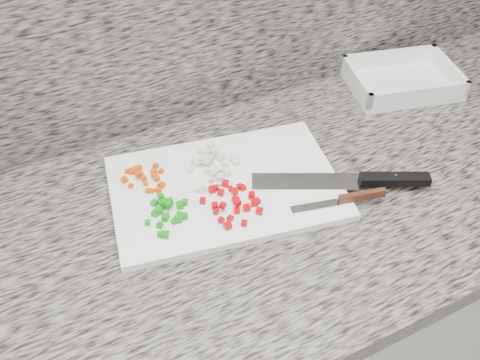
% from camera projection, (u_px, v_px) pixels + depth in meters
% --- Properties ---
extents(cabinet, '(3.92, 0.62, 0.86)m').
position_uv_depth(cabinet, '(225.00, 352.00, 1.26)').
color(cabinet, white).
rests_on(cabinet, ground).
extents(countertop, '(3.96, 0.64, 0.04)m').
position_uv_depth(countertop, '(220.00, 225.00, 0.95)').
color(countertop, slate).
rests_on(countertop, cabinet).
extents(cutting_board, '(0.46, 0.35, 0.01)m').
position_uv_depth(cutting_board, '(225.00, 187.00, 0.99)').
color(cutting_board, white).
rests_on(cutting_board, countertop).
extents(carrot_pile, '(0.08, 0.09, 0.02)m').
position_uv_depth(carrot_pile, '(145.00, 176.00, 0.99)').
color(carrot_pile, '#CE4604').
rests_on(carrot_pile, cutting_board).
extents(onion_pile, '(0.10, 0.11, 0.02)m').
position_uv_depth(onion_pile, '(213.00, 162.00, 1.01)').
color(onion_pile, silver).
rests_on(onion_pile, cutting_board).
extents(green_pepper_pile, '(0.09, 0.10, 0.02)m').
position_uv_depth(green_pepper_pile, '(167.00, 212.00, 0.92)').
color(green_pepper_pile, '#0C860D').
rests_on(green_pepper_pile, cutting_board).
extents(red_pepper_pile, '(0.10, 0.12, 0.02)m').
position_uv_depth(red_pepper_pile, '(233.00, 201.00, 0.94)').
color(red_pepper_pile, '#BE0209').
rests_on(red_pepper_pile, cutting_board).
extents(garlic_pile, '(0.06, 0.03, 0.01)m').
position_uv_depth(garlic_pile, '(208.00, 185.00, 0.97)').
color(garlic_pile, beige).
rests_on(garlic_pile, cutting_board).
extents(chef_knife, '(0.31, 0.18, 0.02)m').
position_uv_depth(chef_knife, '(364.00, 180.00, 0.98)').
color(chef_knife, silver).
rests_on(chef_knife, cutting_board).
extents(paring_knife, '(0.17, 0.06, 0.02)m').
position_uv_depth(paring_knife, '(350.00, 198.00, 0.95)').
color(paring_knife, silver).
rests_on(paring_knife, cutting_board).
extents(tray, '(0.27, 0.23, 0.05)m').
position_uv_depth(tray, '(402.00, 81.00, 1.23)').
color(tray, white).
rests_on(tray, countertop).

